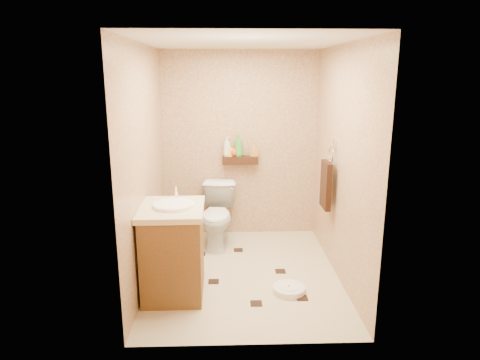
{
  "coord_description": "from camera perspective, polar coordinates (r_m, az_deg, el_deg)",
  "views": [
    {
      "loc": [
        -0.18,
        -4.24,
        2.12
      ],
      "look_at": [
        -0.03,
        0.25,
        0.98
      ],
      "focal_mm": 32.0,
      "sensor_mm": 36.0,
      "label": 1
    }
  ],
  "objects": [
    {
      "name": "floor_accents",
      "position": [
        4.72,
        0.89,
        -12.47
      ],
      "size": [
        1.15,
        1.37,
        0.01
      ],
      "color": "black",
      "rests_on": "ground"
    },
    {
      "name": "bottle_e",
      "position": [
        5.51,
        1.89,
        4.14
      ],
      "size": [
        0.12,
        0.12,
        0.18
      ],
      "primitive_type": "imported",
      "rotation": [
        0.0,
        0.0,
        0.67
      ],
      "color": "#D28E46",
      "rests_on": "wall_shelf"
    },
    {
      "name": "toilet",
      "position": [
        5.37,
        -3.03,
        -4.77
      ],
      "size": [
        0.48,
        0.78,
        0.76
      ],
      "primitive_type": "imported",
      "rotation": [
        0.0,
        0.0,
        -0.08
      ],
      "color": "white",
      "rests_on": "ground"
    },
    {
      "name": "wall_shelf",
      "position": [
        5.53,
        0.03,
        2.68
      ],
      "size": [
        0.46,
        0.14,
        0.1
      ],
      "primitive_type": "cube",
      "color": "#32190D",
      "rests_on": "wall_back"
    },
    {
      "name": "ground",
      "position": [
        4.75,
        0.51,
        -12.36
      ],
      "size": [
        2.5,
        2.5,
        0.0
      ],
      "primitive_type": "plane",
      "color": "#C4B58F",
      "rests_on": "ground"
    },
    {
      "name": "wall_front",
      "position": [
        3.14,
        1.51,
        -2.86
      ],
      "size": [
        2.0,
        0.04,
        2.4
      ],
      "primitive_type": "cube",
      "color": "tan",
      "rests_on": "ground"
    },
    {
      "name": "ceiling",
      "position": [
        4.26,
        0.58,
        17.95
      ],
      "size": [
        2.0,
        2.5,
        0.02
      ],
      "primitive_type": "cube",
      "color": "silver",
      "rests_on": "wall_back"
    },
    {
      "name": "wall_back",
      "position": [
        5.57,
        -0.0,
        4.66
      ],
      "size": [
        2.0,
        0.04,
        2.4
      ],
      "primitive_type": "cube",
      "color": "tan",
      "rests_on": "ground"
    },
    {
      "name": "bottle_b",
      "position": [
        5.5,
        -1.33,
        4.01
      ],
      "size": [
        0.1,
        0.1,
        0.16
      ],
      "primitive_type": "imported",
      "rotation": [
        0.0,
        0.0,
        3.53
      ],
      "color": "gold",
      "rests_on": "wall_shelf"
    },
    {
      "name": "toilet_brush",
      "position": [
        5.69,
        -7.07,
        -6.17
      ],
      "size": [
        0.1,
        0.1,
        0.44
      ],
      "color": "#175C53",
      "rests_on": "ground"
    },
    {
      "name": "bottle_c",
      "position": [
        5.5,
        -0.83,
        3.9
      ],
      "size": [
        0.12,
        0.12,
        0.14
      ],
      "primitive_type": "imported",
      "rotation": [
        0.0,
        0.0,
        6.14
      ],
      "color": "red",
      "rests_on": "wall_shelf"
    },
    {
      "name": "towel_ring",
      "position": [
        4.77,
        11.43,
        -0.37
      ],
      "size": [
        0.12,
        0.3,
        0.76
      ],
      "color": "silver",
      "rests_on": "wall_right"
    },
    {
      "name": "bottle_a",
      "position": [
        5.49,
        -1.76,
        4.5
      ],
      "size": [
        0.12,
        0.12,
        0.26
      ],
      "primitive_type": "imported",
      "rotation": [
        0.0,
        0.0,
        1.78
      ],
      "color": "silver",
      "rests_on": "wall_shelf"
    },
    {
      "name": "wall_right",
      "position": [
        4.5,
        13.38,
        1.99
      ],
      "size": [
        0.04,
        2.5,
        2.4
      ],
      "primitive_type": "cube",
      "color": "tan",
      "rests_on": "ground"
    },
    {
      "name": "bathroom_scale",
      "position": [
        4.4,
        6.53,
        -14.27
      ],
      "size": [
        0.36,
        0.36,
        0.06
      ],
      "rotation": [
        0.0,
        0.0,
        0.13
      ],
      "color": "white",
      "rests_on": "ground"
    },
    {
      "name": "toilet_paper",
      "position": [
        5.18,
        -10.25,
        -3.13
      ],
      "size": [
        0.12,
        0.11,
        0.12
      ],
      "color": "white",
      "rests_on": "wall_left"
    },
    {
      "name": "wall_left",
      "position": [
        4.42,
        -12.53,
        1.82
      ],
      "size": [
        0.04,
        2.5,
        2.4
      ],
      "primitive_type": "cube",
      "color": "tan",
      "rests_on": "ground"
    },
    {
      "name": "vanity",
      "position": [
        4.24,
        -8.87,
        -9.08
      ],
      "size": [
        0.61,
        0.74,
        1.03
      ],
      "rotation": [
        0.0,
        0.0,
        0.01
      ],
      "color": "brown",
      "rests_on": "ground"
    },
    {
      "name": "bottle_d",
      "position": [
        5.49,
        -0.2,
        4.62
      ],
      "size": [
        0.15,
        0.15,
        0.28
      ],
      "primitive_type": "imported",
      "rotation": [
        0.0,
        0.0,
        5.28
      ],
      "color": "green",
      "rests_on": "wall_shelf"
    }
  ]
}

